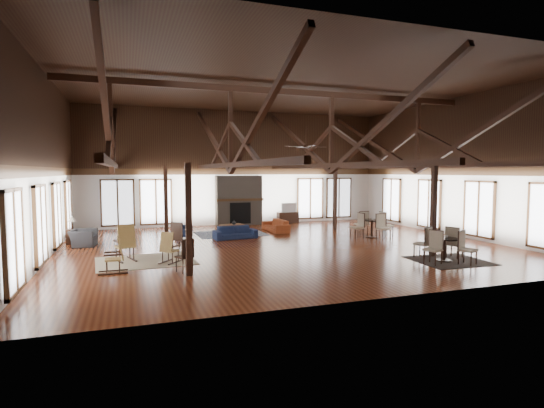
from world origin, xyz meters
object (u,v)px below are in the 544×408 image
object	(u,v)px
cafe_table_far	(372,225)
tv_console	(288,217)
sofa_navy_front	(235,232)
coffee_table	(232,226)
sofa_navy_left	(184,229)
sofa_orange	(276,225)
armchair	(83,238)
cafe_table_near	(444,245)

from	to	relation	value
cafe_table_far	tv_console	bearing A→B (deg)	103.94
cafe_table_far	sofa_navy_front	bearing A→B (deg)	164.45
coffee_table	cafe_table_far	bearing A→B (deg)	-48.65
sofa_navy_left	sofa_orange	size ratio (longest dim) A/B	0.91
coffee_table	sofa_navy_front	bearing A→B (deg)	-116.75
sofa_navy_front	sofa_navy_left	bearing A→B (deg)	131.59
coffee_table	sofa_orange	bearing A→B (deg)	-18.35
coffee_table	tv_console	xyz separation A→B (m)	(3.87, 2.94, -0.06)
coffee_table	cafe_table_far	distance (m)	6.23
sofa_navy_front	armchair	bearing A→B (deg)	173.91
sofa_orange	cafe_table_near	bearing A→B (deg)	16.88
sofa_navy_left	sofa_orange	xyz separation A→B (m)	(4.25, -0.18, 0.02)
cafe_table_near	armchair	bearing A→B (deg)	149.28
armchair	cafe_table_near	xyz separation A→B (m)	(10.99, -6.53, 0.19)
armchair	cafe_table_far	xyz separation A→B (m)	(11.46, -1.64, 0.21)
cafe_table_far	sofa_navy_left	bearing A→B (deg)	156.09
sofa_orange	armchair	bearing A→B (deg)	-81.85
cafe_table_near	tv_console	bearing A→B (deg)	95.42
cafe_table_far	tv_console	xyz separation A→B (m)	(-1.51, 6.08, -0.24)
armchair	tv_console	size ratio (longest dim) A/B	0.85
coffee_table	cafe_table_far	size ratio (longest dim) A/B	0.57
sofa_navy_left	sofa_orange	world-z (taller)	sofa_orange
armchair	sofa_orange	bearing A→B (deg)	-71.31
sofa_navy_front	sofa_navy_left	size ratio (longest dim) A/B	1.05
armchair	coffee_table	bearing A→B (deg)	-67.81
cafe_table_far	tv_console	distance (m)	6.27
tv_console	sofa_navy_front	bearing A→B (deg)	-132.24
sofa_orange	armchair	distance (m)	8.34
sofa_navy_left	coffee_table	bearing A→B (deg)	-84.02
sofa_navy_left	armchair	distance (m)	4.31
sofa_navy_left	cafe_table_far	xyz separation A→B (m)	(7.50, -3.32, 0.28)
coffee_table	tv_console	world-z (taller)	tv_console
cafe_table_near	tv_console	distance (m)	11.03
sofa_navy_front	tv_console	xyz separation A→B (m)	(4.10, 4.52, 0.03)
coffee_table	tv_console	distance (m)	4.86
sofa_orange	cafe_table_far	bearing A→B (deg)	43.78
armchair	cafe_table_near	size ratio (longest dim) A/B	0.50
cafe_table_far	tv_console	world-z (taller)	cafe_table_far
sofa_orange	tv_console	world-z (taller)	tv_console
coffee_table	armchair	size ratio (longest dim) A/B	1.20
sofa_navy_front	coffee_table	size ratio (longest dim) A/B	1.54
sofa_navy_left	cafe_table_near	world-z (taller)	cafe_table_near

